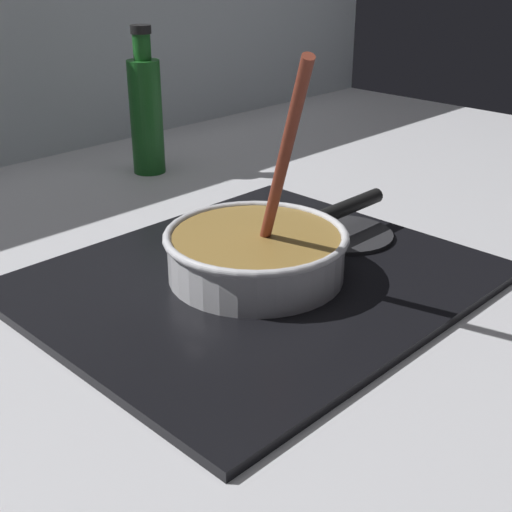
% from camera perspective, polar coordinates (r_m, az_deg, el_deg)
% --- Properties ---
extents(ground, '(2.40, 1.60, 0.04)m').
position_cam_1_polar(ground, '(0.86, 0.46, -5.83)').
color(ground, '#B7B7BC').
extents(hob_plate, '(0.56, 0.48, 0.01)m').
position_cam_1_polar(hob_plate, '(0.91, -0.00, -1.99)').
color(hob_plate, black).
rests_on(hob_plate, ground).
extents(burner_ring, '(0.19, 0.19, 0.01)m').
position_cam_1_polar(burner_ring, '(0.91, -0.00, -1.42)').
color(burner_ring, '#592D0C').
rests_on(burner_ring, hob_plate).
extents(spare_burner, '(0.14, 0.14, 0.01)m').
position_cam_1_polar(spare_burner, '(1.04, 7.26, 1.76)').
color(spare_burner, '#262628').
rests_on(spare_burner, hob_plate).
extents(cooking_pan, '(0.38, 0.25, 0.30)m').
position_cam_1_polar(cooking_pan, '(0.89, 0.13, 0.39)').
color(cooking_pan, silver).
rests_on(cooking_pan, hob_plate).
extents(sauce_bottle, '(0.06, 0.06, 0.27)m').
position_cam_1_polar(sauce_bottle, '(1.35, -8.99, 11.58)').
color(sauce_bottle, '#19591E').
rests_on(sauce_bottle, ground).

